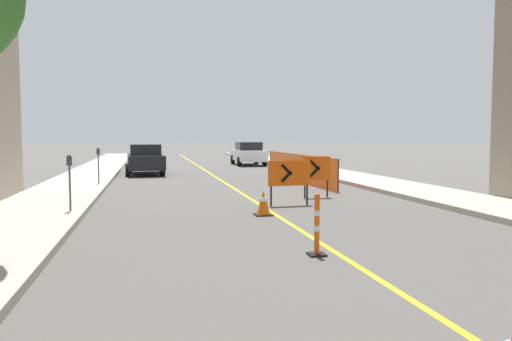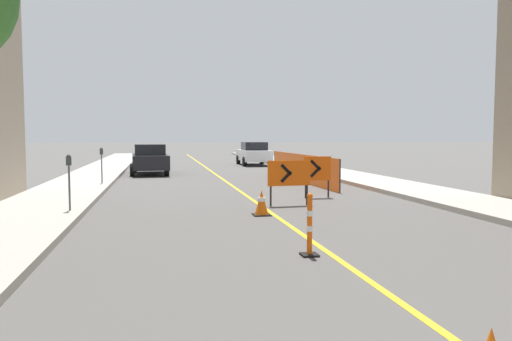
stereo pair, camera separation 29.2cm
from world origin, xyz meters
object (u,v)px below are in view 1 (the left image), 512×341
(delineator_post_rear, at_px, (317,229))
(parked_car_curb_near, at_px, (145,159))
(traffic_cone_third, at_px, (263,203))
(parked_car_curb_mid, at_px, (248,154))
(parking_meter_far_curb, at_px, (98,158))
(parking_meter_near_curb, at_px, (69,171))
(arrow_barricade_primary, at_px, (289,174))
(arrow_barricade_secondary, at_px, (316,170))

(delineator_post_rear, height_order, parked_car_curb_near, parked_car_curb_near)
(traffic_cone_third, relative_size, parked_car_curb_near, 0.15)
(delineator_post_rear, xyz_separation_m, parked_car_curb_near, (-3.00, 18.75, 0.34))
(parked_car_curb_mid, distance_m, parking_meter_far_curb, 15.64)
(parked_car_curb_mid, height_order, parking_meter_near_curb, parked_car_curb_mid)
(delineator_post_rear, xyz_separation_m, parked_car_curb_mid, (3.87, 25.53, 0.34))
(arrow_barricade_primary, bearing_deg, traffic_cone_third, -129.21)
(arrow_barricade_secondary, xyz_separation_m, parking_meter_near_curb, (-7.36, -2.41, 0.24))
(parked_car_curb_near, distance_m, parking_meter_far_curb, 6.52)
(delineator_post_rear, relative_size, parked_car_curb_mid, 0.25)
(parking_meter_near_curb, distance_m, parking_meter_far_curb, 7.32)
(traffic_cone_third, bearing_deg, arrow_barricade_primary, 54.40)
(traffic_cone_third, distance_m, parked_car_curb_near, 14.69)
(delineator_post_rear, height_order, arrow_barricade_secondary, arrow_barricade_secondary)
(arrow_barricade_secondary, bearing_deg, parked_car_curb_near, 119.85)
(arrow_barricade_primary, distance_m, arrow_barricade_secondary, 2.09)
(parked_car_curb_near, distance_m, parked_car_curb_mid, 9.65)
(arrow_barricade_primary, xyz_separation_m, parked_car_curb_near, (-4.22, 12.75, -0.12))
(traffic_cone_third, height_order, parked_car_curb_mid, parked_car_curb_mid)
(parked_car_curb_near, xyz_separation_m, parking_meter_far_curb, (-1.77, -6.26, 0.35))
(delineator_post_rear, height_order, parked_car_curb_mid, parked_car_curb_mid)
(parking_meter_far_curb, bearing_deg, parking_meter_near_curb, -90.00)
(delineator_post_rear, xyz_separation_m, parking_meter_far_curb, (-4.77, 12.49, 0.69))
(traffic_cone_third, xyz_separation_m, parked_car_curb_mid, (3.80, 21.14, 0.48))
(traffic_cone_third, bearing_deg, parked_car_curb_mid, 79.81)
(delineator_post_rear, bearing_deg, traffic_cone_third, 89.16)
(parked_car_curb_mid, bearing_deg, arrow_barricade_secondary, -94.30)
(arrow_barricade_primary, xyz_separation_m, parked_car_curb_mid, (2.65, 19.53, -0.12))
(parked_car_curb_mid, bearing_deg, parking_meter_near_curb, -113.22)
(traffic_cone_third, bearing_deg, parked_car_curb_near, 102.05)
(arrow_barricade_primary, bearing_deg, delineator_post_rear, -105.07)
(traffic_cone_third, height_order, arrow_barricade_primary, arrow_barricade_primary)
(traffic_cone_third, relative_size, arrow_barricade_primary, 0.49)
(arrow_barricade_secondary, bearing_deg, parking_meter_near_curb, -158.58)
(parked_car_curb_near, bearing_deg, parking_meter_near_curb, -100.37)
(arrow_barricade_primary, bearing_deg, parking_meter_far_curb, 129.08)
(parking_meter_near_curb, bearing_deg, arrow_barricade_primary, 7.96)
(parking_meter_far_curb, bearing_deg, delineator_post_rear, -69.10)
(arrow_barricade_secondary, xyz_separation_m, parked_car_curb_mid, (1.27, 17.95, -0.12))
(arrow_barricade_primary, bearing_deg, parking_meter_near_curb, -175.65)
(parked_car_curb_near, xyz_separation_m, parking_meter_near_curb, (-1.77, -13.59, 0.36))
(parked_car_curb_near, xyz_separation_m, parked_car_curb_mid, (6.87, 6.78, 0.00))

